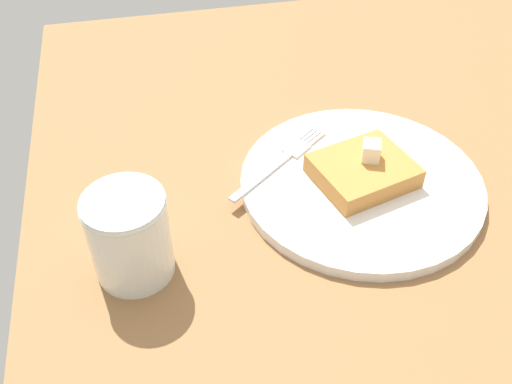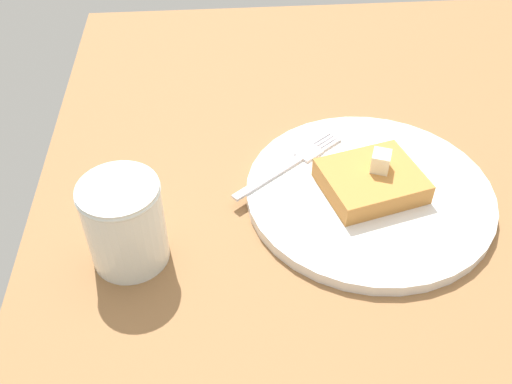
# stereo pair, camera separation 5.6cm
# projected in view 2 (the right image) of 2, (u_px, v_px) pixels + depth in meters

# --- Properties ---
(table_surface) EXTENTS (0.96, 0.96, 0.02)m
(table_surface) POSITION_uv_depth(u_px,v_px,m) (465.00, 199.00, 0.64)
(table_surface) COLOR olive
(table_surface) RESTS_ON ground
(plate) EXTENTS (0.27, 0.27, 0.01)m
(plate) POSITION_uv_depth(u_px,v_px,m) (368.00, 190.00, 0.62)
(plate) COLOR silver
(plate) RESTS_ON table_surface
(toast_slice_center) EXTENTS (0.11, 0.12, 0.02)m
(toast_slice_center) POSITION_uv_depth(u_px,v_px,m) (370.00, 178.00, 0.61)
(toast_slice_center) COLOR #BD7B38
(toast_slice_center) RESTS_ON plate
(butter_pat_primary) EXTENTS (0.03, 0.02, 0.02)m
(butter_pat_primary) POSITION_uv_depth(u_px,v_px,m) (381.00, 161.00, 0.60)
(butter_pat_primary) COLOR #F8EEC9
(butter_pat_primary) RESTS_ON toast_slice_center
(fork) EXTENTS (0.11, 0.14, 0.00)m
(fork) POSITION_uv_depth(u_px,v_px,m) (294.00, 161.00, 0.65)
(fork) COLOR silver
(fork) RESTS_ON plate
(syrup_jar) EXTENTS (0.08, 0.08, 0.09)m
(syrup_jar) POSITION_uv_depth(u_px,v_px,m) (126.00, 226.00, 0.54)
(syrup_jar) COLOR #47230F
(syrup_jar) RESTS_ON table_surface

